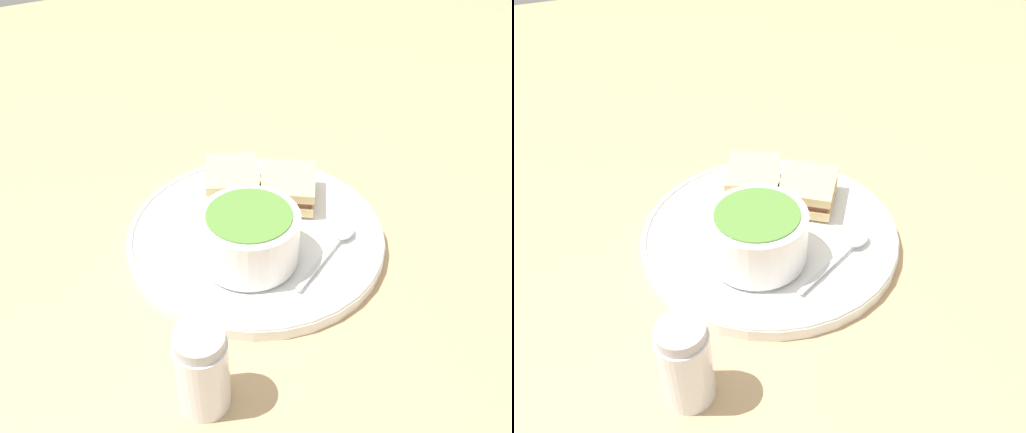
# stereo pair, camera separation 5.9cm
# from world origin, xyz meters

# --- Properties ---
(ground_plane) EXTENTS (2.40, 2.40, 0.00)m
(ground_plane) POSITION_xyz_m (0.00, 0.00, 0.00)
(ground_plane) COLOR tan
(plate) EXTENTS (0.32, 0.32, 0.02)m
(plate) POSITION_xyz_m (0.00, 0.00, 0.01)
(plate) COLOR white
(plate) RESTS_ON ground_plane
(soup_bowl) EXTENTS (0.11, 0.11, 0.06)m
(soup_bowl) POSITION_xyz_m (0.03, 0.04, 0.05)
(soup_bowl) COLOR white
(soup_bowl) RESTS_ON plate
(spoon) EXTENTS (0.12, 0.07, 0.01)m
(spoon) POSITION_xyz_m (-0.07, 0.07, 0.02)
(spoon) COLOR silver
(spoon) RESTS_ON plate
(sandwich_half_near) EXTENTS (0.11, 0.11, 0.03)m
(sandwich_half_near) POSITION_xyz_m (-0.07, -0.03, 0.04)
(sandwich_half_near) COLOR #DBBC7F
(sandwich_half_near) RESTS_ON plate
(sandwich_half_far) EXTENTS (0.10, 0.11, 0.03)m
(sandwich_half_far) POSITION_xyz_m (-0.02, -0.08, 0.04)
(sandwich_half_far) COLOR #DBBC7F
(sandwich_half_far) RESTS_ON plate
(salt_shaker) EXTENTS (0.05, 0.05, 0.09)m
(salt_shaker) POSITION_xyz_m (0.16, 0.16, 0.05)
(salt_shaker) COLOR silver
(salt_shaker) RESTS_ON ground_plane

